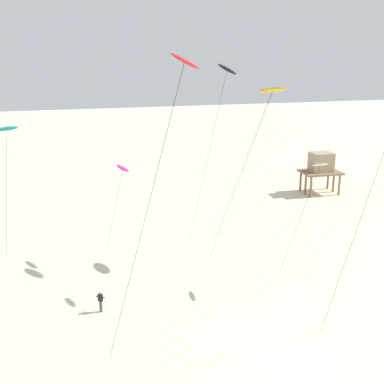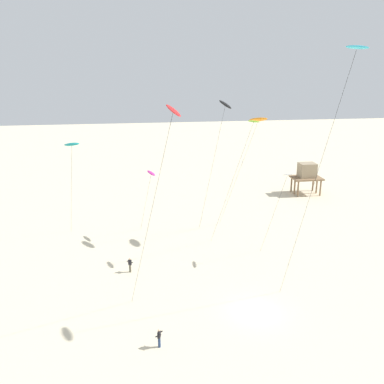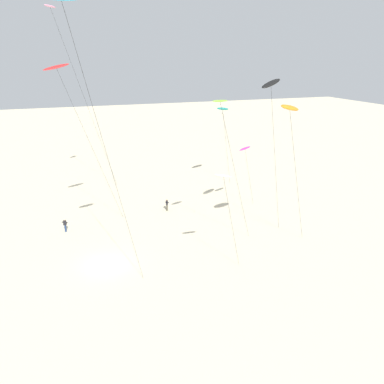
{
  "view_description": "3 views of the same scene",
  "coord_description": "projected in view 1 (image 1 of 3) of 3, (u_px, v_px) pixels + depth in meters",
  "views": [
    {
      "loc": [
        -13.1,
        -25.59,
        19.57
      ],
      "look_at": [
        -4.05,
        10.49,
        8.56
      ],
      "focal_mm": 48.17,
      "sensor_mm": 36.0,
      "label": 1
    },
    {
      "loc": [
        -10.8,
        -32.17,
        21.83
      ],
      "look_at": [
        -4.8,
        7.49,
        9.48
      ],
      "focal_mm": 39.1,
      "sensor_mm": 36.0,
      "label": 2
    },
    {
      "loc": [
        32.83,
        -2.19,
        19.6
      ],
      "look_at": [
        -2.91,
        10.16,
        5.58
      ],
      "focal_mm": 34.12,
      "sensor_mm": 36.0,
      "label": 3
    }
  ],
  "objects": [
    {
      "name": "kite_orange",
      "position": [
        272.0,
        91.0,
        44.7
      ],
      "size": [
        4.45,
        7.01,
        15.97
      ],
      "color": "orange",
      "rests_on": "ground"
    },
    {
      "name": "kite_red",
      "position": [
        183.0,
        68.0,
        23.21
      ],
      "size": [
        4.24,
        7.34,
        19.14
      ],
      "color": "red",
      "rests_on": "ground"
    },
    {
      "name": "kite_flyer_middle",
      "position": [
        101.0,
        301.0,
        38.34
      ],
      "size": [
        0.71,
        0.7,
        1.67
      ],
      "color": "#4C4738",
      "rests_on": "ground"
    },
    {
      "name": "stilt_house",
      "position": [
        321.0,
        165.0,
        67.49
      ],
      "size": [
        5.07,
        3.76,
        5.48
      ],
      "color": "#846647",
      "rests_on": "ground"
    },
    {
      "name": "kite_black",
      "position": [
        227.0,
        71.0,
        43.59
      ],
      "size": [
        3.19,
        5.31,
        17.79
      ],
      "color": "black",
      "rests_on": "ground"
    },
    {
      "name": "kite_magenta",
      "position": [
        122.0,
        169.0,
        45.97
      ],
      "size": [
        2.2,
        3.64,
        8.82
      ],
      "color": "#D8339E",
      "rests_on": "ground"
    },
    {
      "name": "kite_white",
      "position": [
        319.0,
        168.0,
        40.22
      ],
      "size": [
        2.12,
        3.72,
        10.57
      ],
      "color": "white",
      "rests_on": "ground"
    },
    {
      "name": "kite_teal",
      "position": [
        6.0,
        129.0,
        43.54
      ],
      "size": [
        2.81,
        3.85,
        12.84
      ],
      "color": "teal",
      "rests_on": "ground"
    },
    {
      "name": "kite_lime",
      "position": [
        271.0,
        96.0,
        38.9
      ],
      "size": [
        3.95,
        6.5,
        16.08
      ],
      "color": "#8CD833",
      "rests_on": "ground"
    },
    {
      "name": "ground_plane",
      "position": [
        295.0,
        364.0,
        32.41
      ],
      "size": [
        260.0,
        260.0,
        0.0
      ],
      "primitive_type": "plane",
      "color": "beige"
    }
  ]
}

